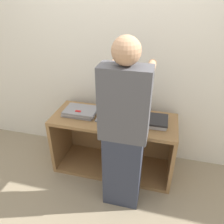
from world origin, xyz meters
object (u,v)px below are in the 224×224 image
object	(u,v)px
laptop_open	(115,112)
person	(124,133)
laptop_stack_left	(81,111)
laptop_stack_right	(150,120)

from	to	relation	value
laptop_open	person	size ratio (longest dim) A/B	0.21
laptop_stack_left	laptop_stack_right	distance (m)	0.75
laptop_stack_right	person	world-z (taller)	person
laptop_open	laptop_stack_right	bearing A→B (deg)	-6.91
laptop_open	laptop_stack_left	world-z (taller)	laptop_open
person	laptop_open	bearing A→B (deg)	112.10
laptop_stack_right	person	distance (m)	0.47
laptop_open	laptop_stack_right	size ratio (longest dim) A/B	0.94
laptop_open	laptop_stack_right	distance (m)	0.38
laptop_stack_left	laptop_stack_right	size ratio (longest dim) A/B	0.99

